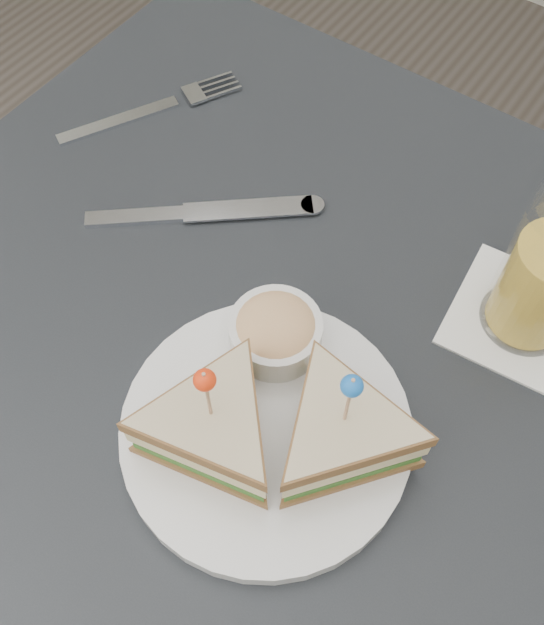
{
  "coord_description": "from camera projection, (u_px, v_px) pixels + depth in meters",
  "views": [
    {
      "loc": [
        0.18,
        -0.24,
        1.3
      ],
      "look_at": [
        0.01,
        0.01,
        0.8
      ],
      "focal_mm": 40.0,
      "sensor_mm": 36.0,
      "label": 1
    }
  ],
  "objects": [
    {
      "name": "ground_plane",
      "position": [
        264.0,
        541.0,
        1.27
      ],
      "size": [
        3.5,
        3.5,
        0.0
      ],
      "primitive_type": "plane",
      "color": "#3F3833"
    },
    {
      "name": "cutlery_fork",
      "position": [
        159.0,
        106.0,
        0.78
      ],
      "size": [
        0.12,
        0.2,
        0.01
      ],
      "rotation": [
        0.0,
        0.0,
        -0.5
      ],
      "color": "silver",
      "rests_on": "table"
    },
    {
      "name": "table",
      "position": [
        258.0,
        380.0,
        0.69
      ],
      "size": [
        0.8,
        0.8,
        0.75
      ],
      "color": "black",
      "rests_on": "ground"
    },
    {
      "name": "plate_meal",
      "position": [
        274.0,
        420.0,
        0.55
      ],
      "size": [
        0.3,
        0.3,
        0.14
      ],
      "rotation": [
        0.0,
        0.0,
        -0.31
      ],
      "color": "white",
      "rests_on": "table"
    },
    {
      "name": "cutlery_knife",
      "position": [
        194.0,
        213.0,
        0.7
      ],
      "size": [
        0.2,
        0.17,
        0.01
      ],
      "rotation": [
        0.0,
        0.0,
        -0.88
      ],
      "color": "white",
      "rests_on": "table"
    }
  ]
}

